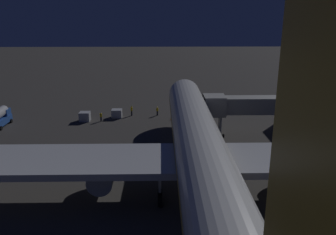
{
  "coord_description": "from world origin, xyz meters",
  "views": [
    {
      "loc": [
        4.01,
        41.5,
        18.84
      ],
      "look_at": [
        3.0,
        -8.93,
        3.5
      ],
      "focal_mm": 37.04,
      "sensor_mm": 36.0,
      "label": 1
    }
  ],
  "objects_px": {
    "airliner_at_gate": "(202,157)",
    "ground_crew_by_tug": "(157,111)",
    "ground_crew_by_belt_loader": "(101,116)",
    "jet_bridge": "(260,105)",
    "apron_floodlight_mast": "(328,64)",
    "traffic_cone_nose_port": "(195,118)",
    "traffic_cone_nose_starboard": "(171,118)",
    "baggage_container_mid_row": "(117,113)",
    "ground_crew_near_nose_gear": "(132,110)",
    "baggage_container_near_belt": "(85,116)"
  },
  "relations": [
    {
      "from": "ground_crew_by_belt_loader",
      "to": "traffic_cone_nose_port",
      "type": "relative_size",
      "value": 3.16
    },
    {
      "from": "ground_crew_near_nose_gear",
      "to": "baggage_container_mid_row",
      "type": "bearing_deg",
      "value": 22.38
    },
    {
      "from": "ground_crew_by_tug",
      "to": "traffic_cone_nose_port",
      "type": "bearing_deg",
      "value": 156.89
    },
    {
      "from": "baggage_container_near_belt",
      "to": "traffic_cone_nose_starboard",
      "type": "xyz_separation_m",
      "value": [
        -15.67,
        -0.23,
        -0.54
      ]
    },
    {
      "from": "airliner_at_gate",
      "to": "ground_crew_near_nose_gear",
      "type": "distance_m",
      "value": 33.32
    },
    {
      "from": "ground_crew_near_nose_gear",
      "to": "traffic_cone_nose_port",
      "type": "xyz_separation_m",
      "value": [
        -11.86,
        2.87,
        -0.77
      ]
    },
    {
      "from": "ground_crew_near_nose_gear",
      "to": "ground_crew_by_belt_loader",
      "type": "xyz_separation_m",
      "value": [
        5.23,
        3.48,
        -0.09
      ]
    },
    {
      "from": "baggage_container_mid_row",
      "to": "traffic_cone_nose_port",
      "type": "height_order",
      "value": "baggage_container_mid_row"
    },
    {
      "from": "ground_crew_by_tug",
      "to": "traffic_cone_nose_starboard",
      "type": "height_order",
      "value": "ground_crew_by_tug"
    },
    {
      "from": "apron_floodlight_mast",
      "to": "ground_crew_by_tug",
      "type": "relative_size",
      "value": 10.01
    },
    {
      "from": "jet_bridge",
      "to": "baggage_container_mid_row",
      "type": "distance_m",
      "value": 26.32
    },
    {
      "from": "baggage_container_near_belt",
      "to": "ground_crew_by_tug",
      "type": "relative_size",
      "value": 1.08
    },
    {
      "from": "ground_crew_by_belt_loader",
      "to": "traffic_cone_nose_starboard",
      "type": "bearing_deg",
      "value": -177.22
    },
    {
      "from": "jet_bridge",
      "to": "traffic_cone_nose_port",
      "type": "xyz_separation_m",
      "value": [
        8.84,
        -9.48,
        -4.95
      ]
    },
    {
      "from": "jet_bridge",
      "to": "traffic_cone_nose_starboard",
      "type": "relative_size",
      "value": 37.01
    },
    {
      "from": "airliner_at_gate",
      "to": "baggage_container_near_belt",
      "type": "relative_size",
      "value": 32.21
    },
    {
      "from": "apron_floodlight_mast",
      "to": "ground_crew_by_tug",
      "type": "distance_m",
      "value": 31.74
    },
    {
      "from": "jet_bridge",
      "to": "apron_floodlight_mast",
      "type": "relative_size",
      "value": 1.18
    },
    {
      "from": "baggage_container_mid_row",
      "to": "traffic_cone_nose_port",
      "type": "xyz_separation_m",
      "value": [
        -14.53,
        1.77,
        -0.49
      ]
    },
    {
      "from": "jet_bridge",
      "to": "baggage_container_mid_row",
      "type": "xyz_separation_m",
      "value": [
        23.37,
        -11.24,
        -4.46
      ]
    },
    {
      "from": "baggage_container_near_belt",
      "to": "ground_crew_by_belt_loader",
      "type": "xyz_separation_m",
      "value": [
        -2.97,
        0.38,
        0.14
      ]
    },
    {
      "from": "baggage_container_mid_row",
      "to": "traffic_cone_nose_port",
      "type": "relative_size",
      "value": 3.41
    },
    {
      "from": "ground_crew_by_belt_loader",
      "to": "traffic_cone_nose_port",
      "type": "height_order",
      "value": "ground_crew_by_belt_loader"
    },
    {
      "from": "ground_crew_near_nose_gear",
      "to": "ground_crew_by_tug",
      "type": "height_order",
      "value": "ground_crew_near_nose_gear"
    },
    {
      "from": "ground_crew_near_nose_gear",
      "to": "traffic_cone_nose_port",
      "type": "bearing_deg",
      "value": 166.41
    },
    {
      "from": "baggage_container_mid_row",
      "to": "ground_crew_by_belt_loader",
      "type": "relative_size",
      "value": 1.08
    },
    {
      "from": "baggage_container_near_belt",
      "to": "ground_crew_near_nose_gear",
      "type": "distance_m",
      "value": 8.78
    },
    {
      "from": "traffic_cone_nose_starboard",
      "to": "jet_bridge",
      "type": "bearing_deg",
      "value": 144.4
    },
    {
      "from": "ground_crew_near_nose_gear",
      "to": "ground_crew_by_belt_loader",
      "type": "bearing_deg",
      "value": 33.65
    },
    {
      "from": "airliner_at_gate",
      "to": "ground_crew_near_nose_gear",
      "type": "relative_size",
      "value": 31.38
    },
    {
      "from": "ground_crew_by_belt_loader",
      "to": "traffic_cone_nose_port",
      "type": "distance_m",
      "value": 17.12
    },
    {
      "from": "traffic_cone_nose_port",
      "to": "baggage_container_near_belt",
      "type": "bearing_deg",
      "value": 0.66
    },
    {
      "from": "ground_crew_by_belt_loader",
      "to": "traffic_cone_nose_port",
      "type": "bearing_deg",
      "value": -177.93
    },
    {
      "from": "jet_bridge",
      "to": "baggage_container_near_belt",
      "type": "bearing_deg",
      "value": -17.74
    },
    {
      "from": "ground_crew_near_nose_gear",
      "to": "ground_crew_by_belt_loader",
      "type": "relative_size",
      "value": 1.09
    },
    {
      "from": "airliner_at_gate",
      "to": "ground_crew_near_nose_gear",
      "type": "xyz_separation_m",
      "value": [
        9.66,
        -31.62,
        -4.08
      ]
    },
    {
      "from": "ground_crew_near_nose_gear",
      "to": "ground_crew_by_tug",
      "type": "relative_size",
      "value": 1.11
    },
    {
      "from": "apron_floodlight_mast",
      "to": "ground_crew_by_tug",
      "type": "bearing_deg",
      "value": -5.22
    },
    {
      "from": "jet_bridge",
      "to": "apron_floodlight_mast",
      "type": "distance_m",
      "value": 18.05
    },
    {
      "from": "baggage_container_near_belt",
      "to": "ground_crew_by_tug",
      "type": "distance_m",
      "value": 13.47
    },
    {
      "from": "jet_bridge",
      "to": "ground_crew_by_belt_loader",
      "type": "bearing_deg",
      "value": -18.87
    },
    {
      "from": "traffic_cone_nose_port",
      "to": "baggage_container_mid_row",
      "type": "bearing_deg",
      "value": -6.93
    },
    {
      "from": "airliner_at_gate",
      "to": "ground_crew_by_tug",
      "type": "xyz_separation_m",
      "value": [
        4.78,
        -31.74,
        -4.18
      ]
    },
    {
      "from": "ground_crew_by_belt_loader",
      "to": "ground_crew_by_tug",
      "type": "relative_size",
      "value": 1.01
    },
    {
      "from": "airliner_at_gate",
      "to": "traffic_cone_nose_port",
      "type": "distance_m",
      "value": 29.25
    },
    {
      "from": "airliner_at_gate",
      "to": "baggage_container_near_belt",
      "type": "bearing_deg",
      "value": -57.94
    },
    {
      "from": "baggage_container_mid_row",
      "to": "jet_bridge",
      "type": "bearing_deg",
      "value": 154.31
    },
    {
      "from": "traffic_cone_nose_port",
      "to": "traffic_cone_nose_starboard",
      "type": "distance_m",
      "value": 4.4
    },
    {
      "from": "jet_bridge",
      "to": "ground_crew_by_tug",
      "type": "height_order",
      "value": "jet_bridge"
    },
    {
      "from": "jet_bridge",
      "to": "traffic_cone_nose_starboard",
      "type": "bearing_deg",
      "value": -35.6
    }
  ]
}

